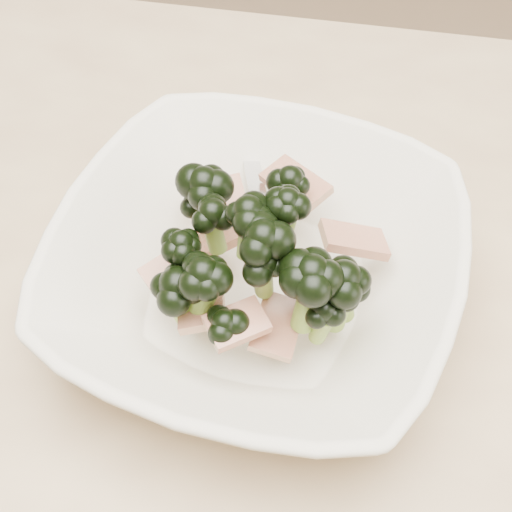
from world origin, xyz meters
name	(u,v)px	position (x,y,z in m)	size (l,w,h in m)	color
dining_table	(205,399)	(0.00, 0.00, 0.65)	(1.20, 0.80, 0.75)	tan
broccoli_dish	(256,267)	(0.04, 0.04, 0.79)	(0.33, 0.33, 0.12)	beige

